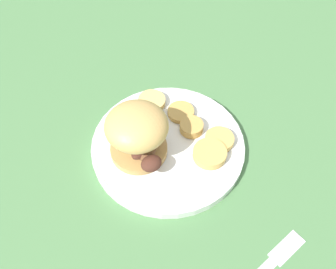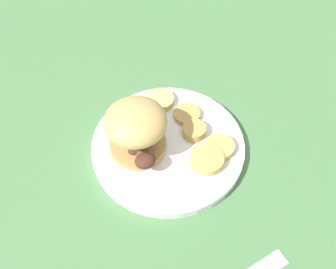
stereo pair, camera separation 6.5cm
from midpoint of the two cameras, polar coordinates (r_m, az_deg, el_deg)
The scene contains 8 objects.
ground_plane at distance 0.68m, azimuth -2.71°, elevation -2.34°, with size 4.00×4.00×0.00m, color #4C7A47.
dinner_plate at distance 0.67m, azimuth -2.74°, elevation -1.86°, with size 0.26×0.26×0.02m.
sandwich at distance 0.62m, azimuth -7.27°, elevation -0.31°, with size 0.10×0.11×0.09m.
potato_round_0 at distance 0.70m, azimuth -0.75°, elevation 3.10°, with size 0.05×0.05×0.01m, color tan.
potato_round_1 at distance 0.66m, azimuth 4.74°, elevation -0.94°, with size 0.05×0.05×0.01m, color tan.
potato_round_2 at distance 0.65m, azimuth 3.25°, elevation -2.99°, with size 0.06×0.06×0.01m, color tan.
potato_round_3 at distance 0.68m, azimuth 0.71°, elevation 0.93°, with size 0.04×0.04×0.02m, color tan.
potato_round_4 at distance 0.72m, azimuth -5.16°, elevation 4.60°, with size 0.05×0.05×0.01m, color #DBB766.
Camera 1 is at (-0.12, -0.36, 0.56)m, focal length 42.00 mm.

